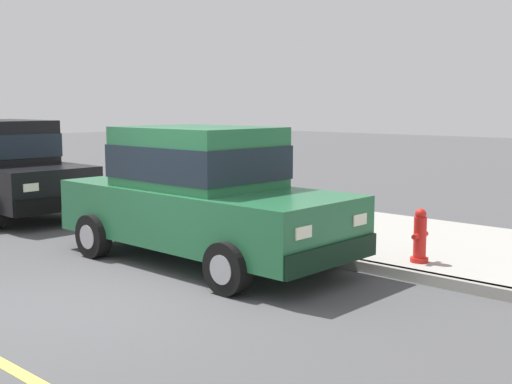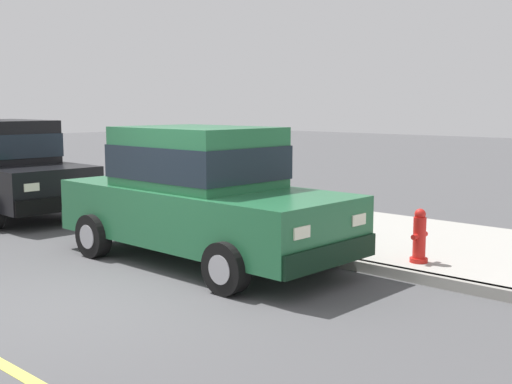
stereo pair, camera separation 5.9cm
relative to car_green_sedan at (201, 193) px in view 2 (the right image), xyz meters
name	(u,v)px [view 2 (the right image)]	position (x,y,z in m)	size (l,w,h in m)	color
ground_plane	(93,300)	(-2.09, -0.44, -0.98)	(80.00, 80.00, 0.00)	#4C4C4F
curb	(275,249)	(1.11, -0.44, -0.91)	(0.16, 64.00, 0.14)	gray
sidewalk	(344,232)	(2.91, -0.44, -0.91)	(3.60, 64.00, 0.14)	#A8A59E
car_green_sedan	(201,193)	(0.00, 0.00, 0.00)	(2.06, 4.61, 1.92)	#23663D
car_black_sedan	(2,167)	(0.00, 5.94, 0.00)	(2.10, 4.63, 1.92)	black
dog_grey	(313,202)	(3.41, 0.63, -0.55)	(0.42, 0.69, 0.49)	#999691
fire_hydrant	(419,237)	(1.56, -2.59, -0.51)	(0.34, 0.24, 0.72)	red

